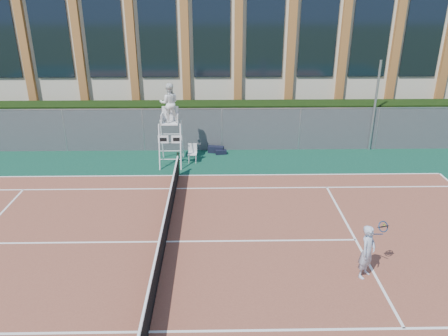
{
  "coord_description": "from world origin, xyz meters",
  "views": [
    {
      "loc": [
        1.73,
        -12.52,
        7.98
      ],
      "look_at": [
        2.01,
        3.0,
        1.43
      ],
      "focal_mm": 35.0,
      "sensor_mm": 36.0,
      "label": 1
    }
  ],
  "objects_px": {
    "plastic_chair": "(193,151)",
    "tennis_player": "(367,252)",
    "steel_pole": "(375,107)",
    "umpire_chair": "(169,105)"
  },
  "relations": [
    {
      "from": "tennis_player",
      "to": "plastic_chair",
      "type": "bearing_deg",
      "value": 120.99
    },
    {
      "from": "plastic_chair",
      "to": "steel_pole",
      "type": "bearing_deg",
      "value": 9.35
    },
    {
      "from": "umpire_chair",
      "to": "tennis_player",
      "type": "xyz_separation_m",
      "value": [
        6.48,
        -9.0,
        -2.0
      ]
    },
    {
      "from": "umpire_chair",
      "to": "plastic_chair",
      "type": "height_order",
      "value": "umpire_chair"
    },
    {
      "from": "plastic_chair",
      "to": "tennis_player",
      "type": "height_order",
      "value": "tennis_player"
    },
    {
      "from": "umpire_chair",
      "to": "plastic_chair",
      "type": "xyz_separation_m",
      "value": [
        0.99,
        0.14,
        -2.33
      ]
    },
    {
      "from": "umpire_chair",
      "to": "tennis_player",
      "type": "bearing_deg",
      "value": -54.24
    },
    {
      "from": "umpire_chair",
      "to": "plastic_chair",
      "type": "distance_m",
      "value": 2.53
    },
    {
      "from": "steel_pole",
      "to": "plastic_chair",
      "type": "bearing_deg",
      "value": -170.65
    },
    {
      "from": "plastic_chair",
      "to": "tennis_player",
      "type": "xyz_separation_m",
      "value": [
        5.49,
        -9.15,
        0.33
      ]
    }
  ]
}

